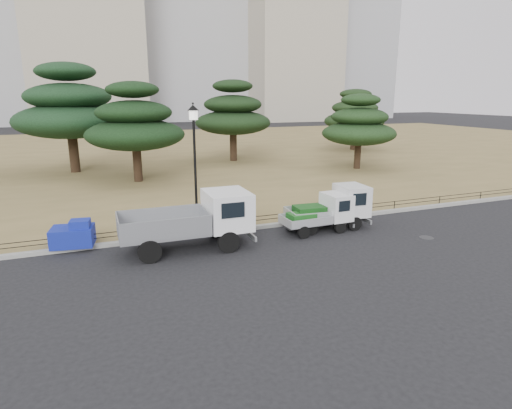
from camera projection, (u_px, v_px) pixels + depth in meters
name	position (u px, v px, depth m)	size (l,w,h in m)	color
ground	(275.00, 248.00, 16.85)	(220.00, 220.00, 0.00)	black
lawn	(155.00, 153.00, 44.41)	(120.00, 56.00, 0.15)	olive
curb	(251.00, 228.00, 19.17)	(120.00, 0.25, 0.16)	gray
truck_large	(194.00, 219.00, 16.52)	(5.03, 2.08, 2.19)	black
truck_kei_front	(322.00, 213.00, 18.76)	(3.13, 1.43, 1.63)	black
truck_kei_rear	(333.00, 207.00, 19.26)	(3.73, 1.82, 1.90)	black
street_lamp	(194.00, 147.00, 17.69)	(0.48, 0.48, 5.33)	black
pipe_fence	(250.00, 219.00, 19.22)	(38.00, 0.04, 0.40)	black
tarp_pile	(73.00, 235.00, 16.64)	(1.72, 1.37, 1.04)	#1524A4
manhole	(426.00, 238.00, 18.08)	(0.60, 0.60, 0.01)	#2D2D30
pine_west_near	(69.00, 110.00, 31.60)	(8.05, 8.05, 8.05)	black
pine_center_left	(135.00, 125.00, 28.27)	(6.50, 6.50, 6.61)	black
pine_center_right	(233.00, 114.00, 37.43)	(6.63, 6.63, 7.04)	black
pine_east_near	(359.00, 126.00, 33.50)	(5.78, 5.78, 5.84)	black
pine_east_far	(355.00, 115.00, 45.31)	(6.33, 6.33, 6.36)	black
tower_east	(290.00, 15.00, 99.02)	(20.00, 18.00, 48.00)	#AAA08C
radio_tower	(396.00, 0.00, 111.60)	(1.80, 1.80, 63.00)	#D83F33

